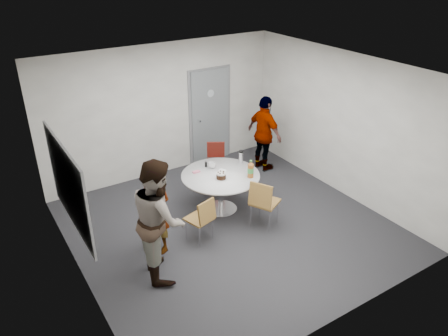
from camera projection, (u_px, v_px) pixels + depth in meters
floor at (230, 226)px, 7.52m from camera, size 5.00×5.00×0.00m
ceiling at (231, 71)px, 6.30m from camera, size 5.00×5.00×0.00m
wall_back at (162, 111)px, 8.79m from camera, size 5.00×0.00×5.00m
wall_left at (71, 199)px, 5.72m from camera, size 0.00×5.00×5.00m
wall_right at (343, 125)px, 8.11m from camera, size 0.00×5.00×5.00m
wall_front at (349, 234)px, 5.03m from camera, size 5.00×0.00×5.00m
door at (210, 116)px, 9.45m from camera, size 1.02×0.17×2.12m
whiteboard at (68, 186)px, 5.84m from camera, size 0.04×1.90×1.25m
table at (222, 179)px, 7.73m from camera, size 1.39×1.39×1.05m
chair_near_left at (202, 217)px, 6.94m from camera, size 0.47×0.49×0.79m
chair_near_right at (263, 200)px, 7.26m from camera, size 0.60×0.58×0.89m
chair_far at (216, 158)px, 8.87m from camera, size 0.53×0.54×0.79m
person_main at (155, 207)px, 6.63m from camera, size 0.56×0.66×1.54m
person_left at (159, 219)px, 6.10m from camera, size 0.87×1.02×1.82m
person_right at (264, 134)px, 9.13m from camera, size 0.48×0.98×1.62m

